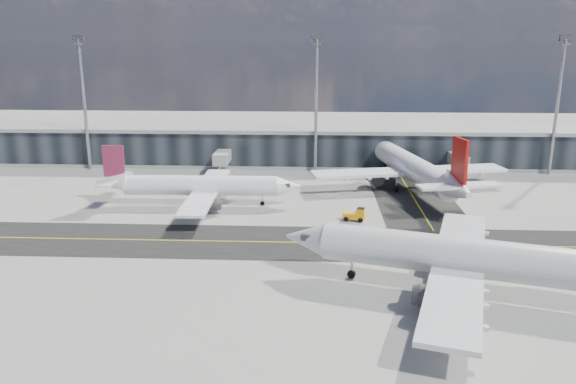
% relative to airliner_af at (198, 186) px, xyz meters
% --- Properties ---
extents(ground, '(300.00, 300.00, 0.00)m').
position_rel_airliner_af_xyz_m(ground, '(20.34, -21.82, -3.47)').
color(ground, gray).
rests_on(ground, ground).
extents(taxiway_lanes, '(180.00, 63.00, 0.03)m').
position_rel_airliner_af_xyz_m(taxiway_lanes, '(24.25, -11.08, -3.46)').
color(taxiway_lanes, black).
rests_on(taxiway_lanes, ground).
extents(terminal_concourse, '(152.00, 19.80, 8.80)m').
position_rel_airliner_af_xyz_m(terminal_concourse, '(20.38, 33.11, 0.62)').
color(terminal_concourse, black).
rests_on(terminal_concourse, ground).
extents(floodlight_masts, '(102.50, 0.70, 28.90)m').
position_rel_airliner_af_xyz_m(floodlight_masts, '(20.34, 26.18, 12.13)').
color(floodlight_masts, gray).
rests_on(floodlight_masts, ground).
extents(airliner_af, '(35.39, 30.11, 10.51)m').
position_rel_airliner_af_xyz_m(airliner_af, '(0.00, 0.00, 0.00)').
color(airliner_af, white).
rests_on(airliner_af, ground).
extents(airliner_redtail, '(38.34, 44.66, 13.31)m').
position_rel_airliner_af_xyz_m(airliner_redtail, '(38.88, 11.61, 0.92)').
color(airliner_redtail, white).
rests_on(airliner_redtail, ground).
extents(airliner_near, '(44.09, 37.98, 13.28)m').
position_rel_airliner_af_xyz_m(airliner_near, '(38.30, -33.70, 0.91)').
color(airliner_near, silver).
rests_on(airliner_near, ground).
extents(baggage_tug, '(3.72, 2.46, 2.15)m').
position_rel_airliner_af_xyz_m(baggage_tug, '(26.89, -7.52, -2.40)').
color(baggage_tug, '#FFAE0D').
rests_on(baggage_tug, ground).
extents(service_van, '(5.49, 6.01, 1.56)m').
position_rel_airliner_af_xyz_m(service_van, '(24.02, 22.18, -2.69)').
color(service_van, white).
rests_on(service_van, ground).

